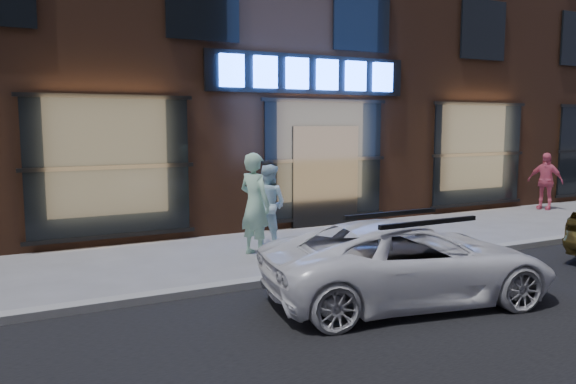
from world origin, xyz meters
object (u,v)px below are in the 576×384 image
at_px(passerby, 545,181).
at_px(man_cap, 268,204).
at_px(white_suv, 408,262).
at_px(man_bowtie, 255,204).

bearing_deg(passerby, man_cap, -109.18).
bearing_deg(man_cap, passerby, -118.07).
height_order(passerby, white_suv, passerby).
relative_size(man_bowtie, passerby, 1.19).
distance_m(man_bowtie, passerby, 9.79).
relative_size(man_cap, passerby, 1.01).
bearing_deg(man_bowtie, white_suv, 171.45).
height_order(man_cap, white_suv, man_cap).
distance_m(man_bowtie, man_cap, 1.00).
bearing_deg(man_bowtie, man_cap, -60.61).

